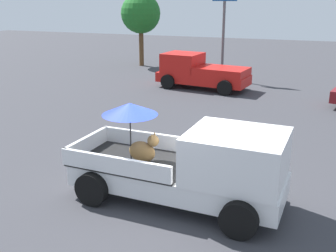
{
  "coord_description": "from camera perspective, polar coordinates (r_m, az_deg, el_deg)",
  "views": [
    {
      "loc": [
        2.9,
        -8.34,
        4.7
      ],
      "look_at": [
        -1.06,
        2.21,
        1.1
      ],
      "focal_mm": 43.55,
      "sensor_mm": 36.0,
      "label": 1
    }
  ],
  "objects": [
    {
      "name": "motel_sign",
      "position": [
        24.21,
        7.86,
        15.29
      ],
      "size": [
        1.4,
        0.16,
        5.34
      ],
      "color": "#59595B",
      "rests_on": "ground"
    },
    {
      "name": "pickup_truck_red",
      "position": [
        21.83,
        4.42,
        7.57
      ],
      "size": [
        5.0,
        2.68,
        1.8
      ],
      "rotation": [
        0.0,
        0.0,
        3.01
      ],
      "color": "black",
      "rests_on": "ground"
    },
    {
      "name": "ground_plane",
      "position": [
        10.01,
        1.25,
        -10.32
      ],
      "size": [
        80.0,
        80.0,
        0.0
      ],
      "primitive_type": "plane",
      "color": "#38383D"
    },
    {
      "name": "pickup_truck_main",
      "position": [
        9.44,
        3.69,
        -5.55
      ],
      "size": [
        5.14,
        2.45,
        2.33
      ],
      "rotation": [
        0.0,
        0.0,
        -0.05
      ],
      "color": "black",
      "rests_on": "ground"
    },
    {
      "name": "tree_by_lot",
      "position": [
        28.94,
        -3.84,
        15.41
      ],
      "size": [
        2.71,
        2.71,
        4.94
      ],
      "color": "brown",
      "rests_on": "ground"
    }
  ]
}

